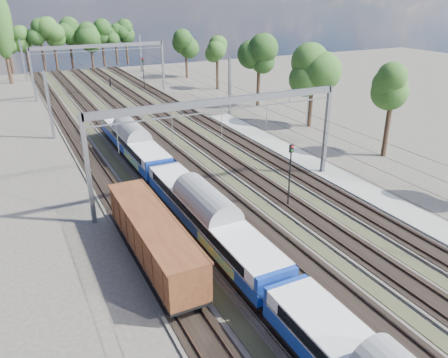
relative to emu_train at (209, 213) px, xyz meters
name	(u,v)px	position (x,y,z in m)	size (l,w,h in m)	color
track_bed	(166,147)	(4.50, 21.89, -2.30)	(21.00, 130.00, 0.34)	#47423A
platform	(402,211)	(16.50, -3.11, -2.25)	(3.00, 70.00, 0.30)	gray
catenary	(146,83)	(4.83, 29.57, 4.00)	(25.65, 130.00, 9.00)	gray
tree_belt	(119,40)	(11.54, 69.21, 5.78)	(38.99, 98.45, 11.80)	black
poplar	(0,23)	(-10.00, 74.89, 9.49)	(4.40, 4.40, 19.04)	black
emu_train	(209,213)	(0.00, 0.00, 0.00)	(2.79, 59.11, 4.08)	black
freight_boxcar	(153,237)	(-4.50, -0.85, -0.33)	(2.73, 13.18, 3.40)	black
worker	(110,83)	(7.39, 62.08, -1.53)	(0.64, 0.42, 1.75)	black
signal_near	(290,168)	(8.59, 2.25, 1.18)	(0.39, 0.36, 5.66)	black
signal_far	(143,70)	(12.71, 56.73, 1.36)	(0.43, 0.40, 5.95)	black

